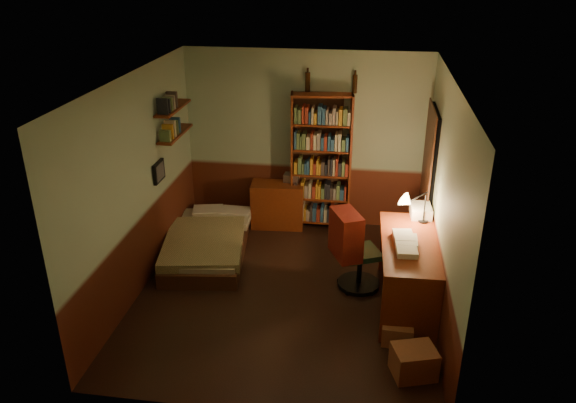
# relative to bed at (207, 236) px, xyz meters

# --- Properties ---
(floor) EXTENTS (3.50, 4.00, 0.02)m
(floor) POSITION_rel_bed_xyz_m (1.19, -0.78, -0.28)
(floor) COLOR black
(floor) RESTS_ON ground
(ceiling) EXTENTS (3.50, 4.00, 0.02)m
(ceiling) POSITION_rel_bed_xyz_m (1.19, -0.78, 2.34)
(ceiling) COLOR silver
(ceiling) RESTS_ON wall_back
(wall_back) EXTENTS (3.50, 0.02, 2.60)m
(wall_back) POSITION_rel_bed_xyz_m (1.19, 1.23, 1.03)
(wall_back) COLOR #91A888
(wall_back) RESTS_ON ground
(wall_left) EXTENTS (0.02, 4.00, 2.60)m
(wall_left) POSITION_rel_bed_xyz_m (-0.57, -0.78, 1.03)
(wall_left) COLOR #91A888
(wall_left) RESTS_ON ground
(wall_right) EXTENTS (0.02, 4.00, 2.60)m
(wall_right) POSITION_rel_bed_xyz_m (2.95, -0.78, 1.03)
(wall_right) COLOR #91A888
(wall_right) RESTS_ON ground
(wall_front) EXTENTS (3.50, 0.02, 2.60)m
(wall_front) POSITION_rel_bed_xyz_m (1.19, -2.79, 1.03)
(wall_front) COLOR #91A888
(wall_front) RESTS_ON ground
(doorway) EXTENTS (0.06, 0.90, 2.00)m
(doorway) POSITION_rel_bed_xyz_m (2.91, 0.52, 0.73)
(doorway) COLOR black
(doorway) RESTS_ON ground
(door_trim) EXTENTS (0.02, 0.98, 2.08)m
(door_trim) POSITION_rel_bed_xyz_m (2.88, 0.52, 0.73)
(door_trim) COLOR #3B1F12
(door_trim) RESTS_ON ground
(bed) EXTENTS (1.19, 1.93, 0.54)m
(bed) POSITION_rel_bed_xyz_m (0.00, 0.00, 0.00)
(bed) COLOR olive
(bed) RESTS_ON ground
(dresser) EXTENTS (0.80, 0.44, 0.69)m
(dresser) POSITION_rel_bed_xyz_m (0.81, 0.98, 0.07)
(dresser) COLOR maroon
(dresser) RESTS_ON ground
(mini_stereo) EXTENTS (0.23, 0.18, 0.12)m
(mini_stereo) POSITION_rel_bed_xyz_m (1.00, 1.11, 0.47)
(mini_stereo) COLOR #B2B2B7
(mini_stereo) RESTS_ON dresser
(bookshelf) EXTENTS (0.89, 0.37, 2.03)m
(bookshelf) POSITION_rel_bed_xyz_m (1.43, 1.07, 0.74)
(bookshelf) COLOR maroon
(bookshelf) RESTS_ON ground
(bottle_left) EXTENTS (0.08, 0.08, 0.27)m
(bottle_left) POSITION_rel_bed_xyz_m (1.21, 1.18, 1.89)
(bottle_left) COLOR black
(bottle_left) RESTS_ON bookshelf
(bottle_right) EXTENTS (0.08, 0.08, 0.25)m
(bottle_right) POSITION_rel_bed_xyz_m (1.86, 1.18, 1.88)
(bottle_right) COLOR black
(bottle_right) RESTS_ON bookshelf
(desk) EXTENTS (0.67, 1.56, 0.83)m
(desk) POSITION_rel_bed_xyz_m (2.63, -0.83, 0.14)
(desk) COLOR maroon
(desk) RESTS_ON ground
(paper_stack) EXTENTS (0.26, 0.35, 0.14)m
(paper_stack) POSITION_rel_bed_xyz_m (2.78, -0.12, 0.62)
(paper_stack) COLOR silver
(paper_stack) RESTS_ON desk
(desk_lamp) EXTENTS (0.22, 0.22, 0.61)m
(desk_lamp) POSITION_rel_bed_xyz_m (2.81, -0.29, 0.86)
(desk_lamp) COLOR black
(desk_lamp) RESTS_ON desk
(office_chair) EXTENTS (0.61, 0.58, 0.95)m
(office_chair) POSITION_rel_bed_xyz_m (2.08, -0.52, 0.21)
(office_chair) COLOR #2E6441
(office_chair) RESTS_ON ground
(red_jacket) EXTENTS (0.31, 0.51, 0.57)m
(red_jacket) POSITION_rel_bed_xyz_m (1.96, -0.73, 0.97)
(red_jacket) COLOR #AB281D
(red_jacket) RESTS_ON office_chair
(wall_shelf_lower) EXTENTS (0.20, 0.90, 0.03)m
(wall_shelf_lower) POSITION_rel_bed_xyz_m (-0.45, 0.32, 1.33)
(wall_shelf_lower) COLOR maroon
(wall_shelf_lower) RESTS_ON wall_left
(wall_shelf_upper) EXTENTS (0.20, 0.90, 0.03)m
(wall_shelf_upper) POSITION_rel_bed_xyz_m (-0.45, 0.32, 1.68)
(wall_shelf_upper) COLOR maroon
(wall_shelf_upper) RESTS_ON wall_left
(framed_picture) EXTENTS (0.04, 0.32, 0.26)m
(framed_picture) POSITION_rel_bed_xyz_m (-0.53, -0.18, 0.98)
(framed_picture) COLOR black
(framed_picture) RESTS_ON wall_left
(cardboard_box_a) EXTENTS (0.49, 0.43, 0.30)m
(cardboard_box_a) POSITION_rel_bed_xyz_m (2.66, -2.05, -0.12)
(cardboard_box_a) COLOR #A5613E
(cardboard_box_a) RESTS_ON ground
(cardboard_box_b) EXTENTS (0.34, 0.28, 0.23)m
(cardboard_box_b) POSITION_rel_bed_xyz_m (2.52, -1.56, -0.16)
(cardboard_box_b) COLOR #A5613E
(cardboard_box_b) RESTS_ON ground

